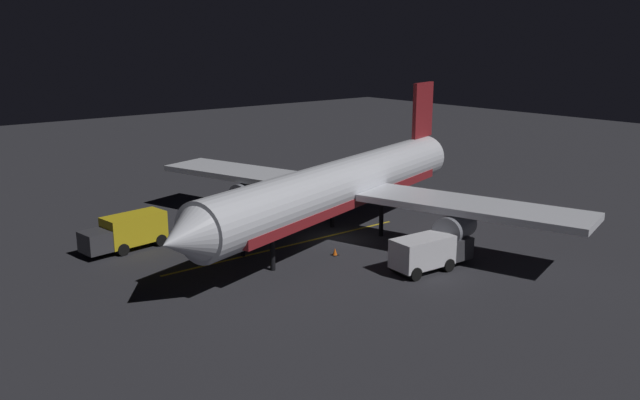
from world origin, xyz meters
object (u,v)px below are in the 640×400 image
object	(u,v)px
traffic_cone_near_right	(260,232)
traffic_cone_near_left	(335,252)
airliner	(344,186)
ground_crew_worker	(243,244)
baggage_truck	(128,232)
catering_truck	(429,252)

from	to	relation	value
traffic_cone_near_right	traffic_cone_near_left	bearing A→B (deg)	-169.65
airliner	ground_crew_worker	world-z (taller)	airliner
airliner	ground_crew_worker	bearing A→B (deg)	81.86
baggage_truck	traffic_cone_near_left	bearing A→B (deg)	-134.90
airliner	ground_crew_worker	size ratio (longest dim) A/B	21.48
airliner	ground_crew_worker	xyz separation A→B (m)	(1.25, 8.70, -3.29)
catering_truck	ground_crew_worker	bearing A→B (deg)	37.41
catering_truck	traffic_cone_near_left	bearing A→B (deg)	23.95
catering_truck	traffic_cone_near_left	size ratio (longest dim) A/B	11.43
airliner	traffic_cone_near_left	distance (m)	5.99
baggage_truck	traffic_cone_near_right	distance (m)	10.23
catering_truck	traffic_cone_near_right	xyz separation A→B (m)	(14.04, 4.25, -1.00)
baggage_truck	ground_crew_worker	distance (m)	8.91
airliner	baggage_truck	size ratio (longest dim) A/B	5.70
baggage_truck	airliner	bearing A→B (deg)	-119.10
catering_truck	ground_crew_worker	size ratio (longest dim) A/B	3.61
baggage_truck	catering_truck	size ratio (longest dim) A/B	1.04
traffic_cone_near_left	traffic_cone_near_right	bearing A→B (deg)	10.35
traffic_cone_near_left	traffic_cone_near_right	size ratio (longest dim) A/B	1.00
airliner	catering_truck	size ratio (longest dim) A/B	5.95
airliner	traffic_cone_near_right	world-z (taller)	airliner
airliner	baggage_truck	world-z (taller)	airliner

